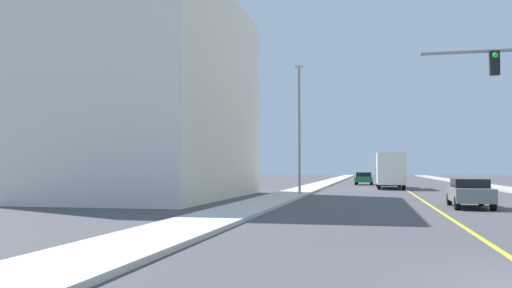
{
  "coord_description": "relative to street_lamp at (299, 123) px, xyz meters",
  "views": [
    {
      "loc": [
        -2.85,
        -9.37,
        1.9
      ],
      "look_at": [
        -9.19,
        19.44,
        3.24
      ],
      "focal_mm": 37.21,
      "sensor_mm": 36.0,
      "label": 1
    }
  ],
  "objects": [
    {
      "name": "street_lamp",
      "position": [
        0.0,
        0.0,
        0.0
      ],
      "size": [
        0.56,
        0.28,
        8.87
      ],
      "color": "gray",
      "rests_on": "sidewalk_left"
    },
    {
      "name": "sidewalk_left",
      "position": [
        -0.76,
        15.14,
        -4.94
      ],
      "size": [
        2.53,
        168.0,
        0.15
      ],
      "primitive_type": "cube",
      "color": "beige",
      "rests_on": "ground"
    },
    {
      "name": "car_gray",
      "position": [
        9.45,
        -9.12,
        -4.27
      ],
      "size": [
        1.85,
        4.4,
        1.39
      ],
      "rotation": [
        0.0,
        0.0,
        -0.03
      ],
      "color": "slate",
      "rests_on": "ground"
    },
    {
      "name": "car_green",
      "position": [
        3.94,
        25.38,
        -4.28
      ],
      "size": [
        2.01,
        4.02,
        1.42
      ],
      "rotation": [
        0.0,
        0.0,
        -0.03
      ],
      "color": "#196638",
      "rests_on": "ground"
    },
    {
      "name": "sidewalk_right",
      "position": [
        16.28,
        15.14,
        -4.94
      ],
      "size": [
        2.53,
        168.0,
        0.15
      ],
      "primitive_type": "cube",
      "color": "#B2ADA3",
      "rests_on": "ground"
    },
    {
      "name": "lane_marking_center",
      "position": [
        7.76,
        15.14,
        -5.01
      ],
      "size": [
        0.16,
        144.0,
        0.01
      ],
      "primitive_type": "cube",
      "color": "yellow",
      "rests_on": "ground"
    },
    {
      "name": "delivery_truck",
      "position": [
        6.48,
        14.39,
        -3.28
      ],
      "size": [
        2.48,
        8.73,
        3.29
      ],
      "rotation": [
        0.0,
        0.0,
        0.01
      ],
      "color": "#194799",
      "rests_on": "ground"
    },
    {
      "name": "car_silver",
      "position": [
        6.53,
        23.56,
        -4.29
      ],
      "size": [
        2.03,
        4.62,
        1.38
      ],
      "rotation": [
        0.0,
        0.0,
        0.05
      ],
      "color": "#BCBCC1",
      "rests_on": "ground"
    },
    {
      "name": "ground",
      "position": [
        7.76,
        15.14,
        -5.02
      ],
      "size": [
        192.0,
        192.0,
        0.0
      ],
      "primitive_type": "plane",
      "color": "#47474C"
    },
    {
      "name": "building_left_near",
      "position": [
        -9.21,
        -4.44,
        1.44
      ],
      "size": [
        10.94,
        17.41,
        12.91
      ],
      "primitive_type": "cube",
      "color": "silver",
      "rests_on": "ground"
    }
  ]
}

